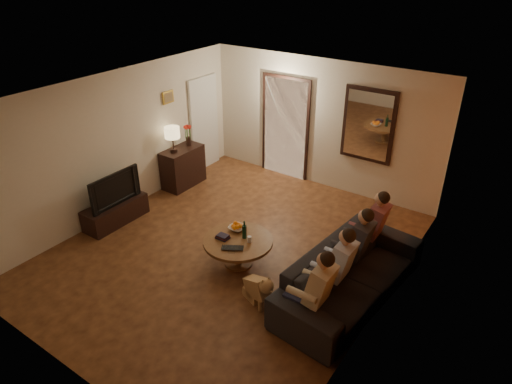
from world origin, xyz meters
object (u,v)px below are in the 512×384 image
Objects in this scene: person_a at (315,296)px; person_b at (336,271)px; tv_stand at (116,212)px; wine_bottle at (244,229)px; laptop at (232,250)px; bowl at (237,228)px; tv at (111,188)px; sofa at (351,275)px; dresser at (183,167)px; table_lamp at (173,140)px; dog at (257,287)px; person_d at (371,230)px; coffee_table at (238,252)px; person_c at (355,249)px.

person_b is at bearing 90.00° from person_a.
tv_stand is 4.26m from person_a.
wine_bottle is (-1.60, 0.72, 0.01)m from person_a.
bowl is at bearing 88.22° from laptop.
laptop is (2.67, -0.02, -0.23)m from tv.
sofa is 2.16× the size of person_a.
person_a is at bearing -24.58° from bowl.
dresser is 4.50m from sofa.
person_b is at bearing -20.29° from dresser.
tv_stand is 4.58× the size of bowl.
table_lamp reaches higher than tv.
person_a is (4.22, -2.16, 0.19)m from dresser.
dog reaches higher than laptop.
dresser is 1.81m from tv_stand.
dog is (-0.90, -1.75, -0.32)m from person_d.
wine_bottle is at bearing 102.09° from sofa.
table_lamp is 0.45× the size of person_b.
dresser is 3.23m from laptop.
person_d is at bearing 90.00° from person_a.
bowl is (-1.93, -0.06, 0.10)m from sofa.
tv_stand is 1.10× the size of coffee_table.
person_d is 1.99m from dog.
sofa is 1.75m from laptop.
person_a reaches higher than tv_stand.
tv is 4.00× the size of bowl.
person_c is (4.22, 0.84, -0.09)m from tv.
person_a is at bearing -90.00° from person_c.
tv_stand is 4.36m from sofa.
person_a is at bearing -20.51° from coffee_table.
person_b is 0.60m from person_c.
wine_bottle is at bearing -27.55° from bowl.
bowl is at bearing 129.29° from coffee_table.
wine_bottle is 0.94× the size of laptop.
table_lamp reaches higher than person_b.
table_lamp reaches higher than coffee_table.
sofa is at bearing 9.16° from coffee_table.
sofa is at bearing 62.22° from dog.
person_a is at bearing 179.63° from sofa.
tv_stand is (0.00, -1.58, -0.88)m from table_lamp.
person_b is 1.69m from coffee_table.
bowl is at bearing -168.81° from person_c.
tv_stand is at bearing -161.17° from person_d.
laptop is at bearing -0.48° from tv_stand.
laptop is at bearing 167.72° from person_a.
wine_bottle reaches higher than laptop.
tv is at bearing -163.63° from dog.
tv_stand is 4.32m from person_c.
person_a and person_b have the same top height.
dog is (3.32, -0.31, -0.41)m from tv.
sofa is 1.94m from bowl.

